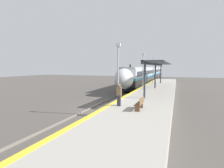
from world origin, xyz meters
TOP-DOWN VIEW (x-y plane):
  - ground_plane at (0.00, 0.00)m, footprint 120.00×120.00m
  - rail_left at (-0.72, 0.00)m, footprint 0.08×90.00m
  - rail_right at (0.72, 0.00)m, footprint 0.08×90.00m
  - train at (0.00, 29.96)m, footprint 2.77×48.12m
  - platform_right at (4.26, 0.00)m, footprint 5.03×64.00m
  - platform_bench at (4.59, -3.52)m, footprint 0.44×1.58m
  - person_waiting at (2.76, -2.87)m, footprint 0.36×0.23m
  - railway_signal at (-2.34, 20.06)m, footprint 0.28×0.28m
  - lamppost_near at (2.56, -2.53)m, footprint 0.36×0.20m
  - lamppost_mid at (2.56, 8.31)m, footprint 0.36×0.20m
  - lamppost_far at (2.56, 19.15)m, footprint 0.36×0.20m
  - lamppost_farthest at (2.56, 29.99)m, footprint 0.36×0.20m
  - station_canopy at (4.61, 10.28)m, footprint 2.02×20.74m

SIDE VIEW (x-z plane):
  - ground_plane at x=0.00m, z-range 0.00..0.00m
  - rail_left at x=-0.72m, z-range 0.00..0.15m
  - rail_right at x=0.72m, z-range 0.00..0.15m
  - platform_right at x=4.26m, z-range 0.00..0.96m
  - platform_bench at x=4.59m, z-range 0.98..1.87m
  - person_waiting at x=2.76m, z-range 0.99..2.75m
  - train at x=0.00m, z-range 0.30..4.34m
  - railway_signal at x=-2.34m, z-range 0.50..5.13m
  - lamppost_near at x=2.56m, z-range 1.34..6.30m
  - lamppost_mid at x=2.56m, z-range 1.34..6.30m
  - lamppost_far at x=2.56m, z-range 1.34..6.30m
  - lamppost_farthest at x=2.56m, z-range 1.34..6.30m
  - station_canopy at x=4.61m, z-range 2.59..6.31m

